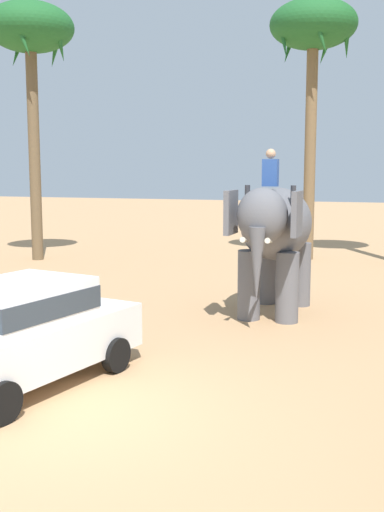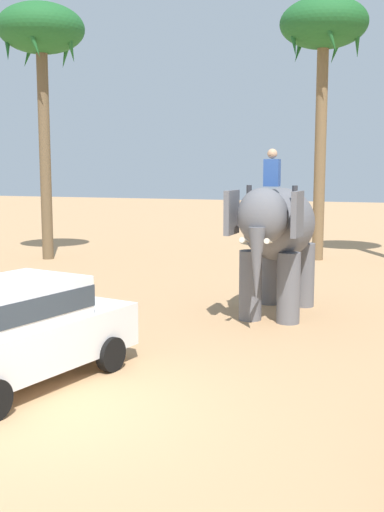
% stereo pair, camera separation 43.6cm
% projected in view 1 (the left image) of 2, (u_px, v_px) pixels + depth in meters
% --- Properties ---
extents(ground_plane, '(120.00, 120.00, 0.00)m').
position_uv_depth(ground_plane, '(67.00, 418.00, 8.74)').
color(ground_plane, tan).
extents(car_sedan_foreground, '(2.48, 4.36, 1.70)m').
position_uv_depth(car_sedan_foreground, '(22.00, 329.00, 9.88)').
color(car_sedan_foreground, white).
rests_on(car_sedan_foreground, ground).
extents(elephant_with_mahout, '(1.60, 3.86, 3.88)m').
position_uv_depth(elephant_with_mahout, '(275.00, 231.00, 14.70)').
color(elephant_with_mahout, slate).
rests_on(elephant_with_mahout, ground).
extents(palm_tree_behind_elephant, '(3.20, 3.20, 9.58)m').
position_uv_depth(palm_tree_behind_elephant, '(313.00, 34.00, 22.95)').
color(palm_tree_behind_elephant, brown).
rests_on(palm_tree_behind_elephant, ground).
extents(palm_tree_left_of_road, '(3.20, 3.20, 9.45)m').
position_uv_depth(palm_tree_left_of_road, '(30.00, 37.00, 22.86)').
color(palm_tree_left_of_road, brown).
rests_on(palm_tree_left_of_road, ground).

